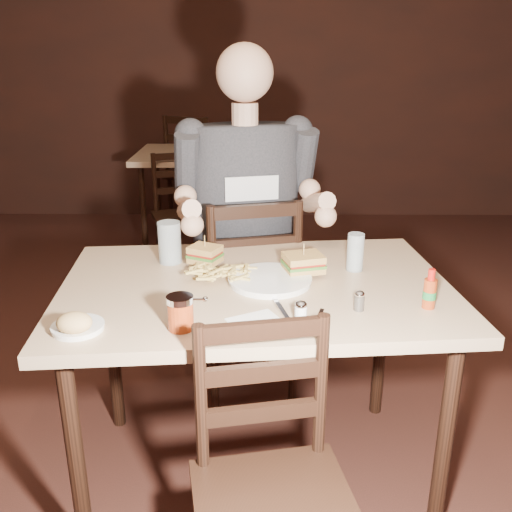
{
  "coord_description": "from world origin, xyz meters",
  "views": [
    {
      "loc": [
        0.29,
        -1.8,
        1.51
      ],
      "look_at": [
        0.28,
        -0.0,
        0.85
      ],
      "focal_mm": 40.0,
      "sensor_mm": 36.0,
      "label": 1
    }
  ],
  "objects_px": {
    "chair_near": "(275,509)",
    "bg_chair_near": "(183,217)",
    "main_table": "(256,304)",
    "bg_table": "(191,164)",
    "bg_chair_far": "(199,173)",
    "glass_right": "(355,252)",
    "glass_left": "(170,242)",
    "hot_sauce": "(430,289)",
    "diner": "(248,179)",
    "side_plate": "(78,328)",
    "dinner_plate": "(270,281)",
    "syrup_dispenser": "(180,313)",
    "chair_far": "(246,294)"
  },
  "relations": [
    {
      "from": "dinner_plate",
      "to": "glass_right",
      "type": "bearing_deg",
      "value": 22.43
    },
    {
      "from": "bg_chair_near",
      "to": "hot_sauce",
      "type": "height_order",
      "value": "hot_sauce"
    },
    {
      "from": "main_table",
      "to": "glass_right",
      "type": "relative_size",
      "value": 10.18
    },
    {
      "from": "bg_table",
      "to": "dinner_plate",
      "type": "bearing_deg",
      "value": -77.58
    },
    {
      "from": "main_table",
      "to": "dinner_plate",
      "type": "bearing_deg",
      "value": 6.94
    },
    {
      "from": "glass_left",
      "to": "hot_sauce",
      "type": "distance_m",
      "value": 0.92
    },
    {
      "from": "bg_table",
      "to": "side_plate",
      "type": "height_order",
      "value": "side_plate"
    },
    {
      "from": "hot_sauce",
      "to": "main_table",
      "type": "bearing_deg",
      "value": 160.8
    },
    {
      "from": "bg_table",
      "to": "bg_chair_near",
      "type": "distance_m",
      "value": 0.61
    },
    {
      "from": "main_table",
      "to": "bg_table",
      "type": "height_order",
      "value": "same"
    },
    {
      "from": "chair_near",
      "to": "dinner_plate",
      "type": "height_order",
      "value": "chair_near"
    },
    {
      "from": "bg_table",
      "to": "bg_chair_far",
      "type": "bearing_deg",
      "value": 90.0
    },
    {
      "from": "bg_chair_far",
      "to": "diner",
      "type": "height_order",
      "value": "diner"
    },
    {
      "from": "dinner_plate",
      "to": "side_plate",
      "type": "distance_m",
      "value": 0.64
    },
    {
      "from": "chair_near",
      "to": "glass_right",
      "type": "bearing_deg",
      "value": 58.16
    },
    {
      "from": "main_table",
      "to": "chair_far",
      "type": "height_order",
      "value": "chair_far"
    },
    {
      "from": "glass_left",
      "to": "bg_chair_far",
      "type": "bearing_deg",
      "value": 93.95
    },
    {
      "from": "main_table",
      "to": "hot_sauce",
      "type": "xyz_separation_m",
      "value": [
        0.52,
        -0.18,
        0.14
      ]
    },
    {
      "from": "dinner_plate",
      "to": "glass_left",
      "type": "distance_m",
      "value": 0.42
    },
    {
      "from": "chair_near",
      "to": "bg_chair_near",
      "type": "distance_m",
      "value": 2.7
    },
    {
      "from": "bg_chair_near",
      "to": "diner",
      "type": "bearing_deg",
      "value": -90.22
    },
    {
      "from": "diner",
      "to": "side_plate",
      "type": "xyz_separation_m",
      "value": [
        -0.45,
        -0.87,
        -0.23
      ]
    },
    {
      "from": "glass_left",
      "to": "hot_sauce",
      "type": "height_order",
      "value": "glass_left"
    },
    {
      "from": "chair_near",
      "to": "bg_chair_near",
      "type": "xyz_separation_m",
      "value": [
        -0.57,
        2.64,
        -0.01
      ]
    },
    {
      "from": "chair_far",
      "to": "syrup_dispenser",
      "type": "bearing_deg",
      "value": 67.05
    },
    {
      "from": "hot_sauce",
      "to": "bg_chair_near",
      "type": "bearing_deg",
      "value": 115.36
    },
    {
      "from": "glass_right",
      "to": "chair_near",
      "type": "bearing_deg",
      "value": -110.99
    },
    {
      "from": "diner",
      "to": "dinner_plate",
      "type": "xyz_separation_m",
      "value": [
        0.08,
        -0.53,
        -0.23
      ]
    },
    {
      "from": "chair_far",
      "to": "hot_sauce",
      "type": "height_order",
      "value": "chair_far"
    },
    {
      "from": "chair_far",
      "to": "diner",
      "type": "bearing_deg",
      "value": 90.0
    },
    {
      "from": "chair_near",
      "to": "diner",
      "type": "relative_size",
      "value": 0.83
    },
    {
      "from": "diner",
      "to": "glass_left",
      "type": "height_order",
      "value": "diner"
    },
    {
      "from": "chair_near",
      "to": "bg_chair_near",
      "type": "relative_size",
      "value": 1.03
    },
    {
      "from": "diner",
      "to": "syrup_dispenser",
      "type": "distance_m",
      "value": 0.9
    },
    {
      "from": "diner",
      "to": "glass_right",
      "type": "relative_size",
      "value": 7.85
    },
    {
      "from": "glass_right",
      "to": "side_plate",
      "type": "bearing_deg",
      "value": -151.01
    },
    {
      "from": "glass_right",
      "to": "hot_sauce",
      "type": "xyz_separation_m",
      "value": [
        0.17,
        -0.31,
        -0.0
      ]
    },
    {
      "from": "chair_far",
      "to": "bg_chair_far",
      "type": "relative_size",
      "value": 0.94
    },
    {
      "from": "hot_sauce",
      "to": "side_plate",
      "type": "bearing_deg",
      "value": -171.39
    },
    {
      "from": "main_table",
      "to": "chair_near",
      "type": "height_order",
      "value": "chair_near"
    },
    {
      "from": "bg_table",
      "to": "syrup_dispenser",
      "type": "relative_size",
      "value": 8.11
    },
    {
      "from": "bg_chair_near",
      "to": "dinner_plate",
      "type": "relative_size",
      "value": 3.08
    },
    {
      "from": "bg_table",
      "to": "bg_chair_far",
      "type": "distance_m",
      "value": 0.58
    },
    {
      "from": "main_table",
      "to": "bg_chair_near",
      "type": "height_order",
      "value": "bg_chair_near"
    },
    {
      "from": "glass_left",
      "to": "hot_sauce",
      "type": "relative_size",
      "value": 1.22
    },
    {
      "from": "dinner_plate",
      "to": "chair_far",
      "type": "bearing_deg",
      "value": 99.42
    },
    {
      "from": "dinner_plate",
      "to": "side_plate",
      "type": "bearing_deg",
      "value": -147.67
    },
    {
      "from": "main_table",
      "to": "bg_table",
      "type": "bearing_deg",
      "value": 101.39
    },
    {
      "from": "main_table",
      "to": "glass_right",
      "type": "bearing_deg",
      "value": 20.48
    },
    {
      "from": "bg_table",
      "to": "glass_left",
      "type": "relative_size",
      "value": 5.3
    }
  ]
}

